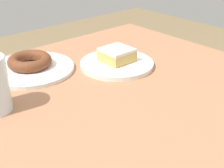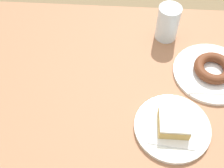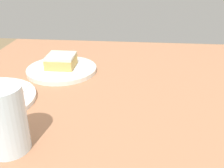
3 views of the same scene
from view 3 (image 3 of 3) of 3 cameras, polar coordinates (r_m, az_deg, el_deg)
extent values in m
cube|color=#A16B4B|center=(0.71, 7.48, -2.31)|extent=(1.08, 0.83, 0.04)
cylinder|color=#AC7151|center=(1.26, -16.55, -9.71)|extent=(0.06, 0.06, 0.71)
cylinder|color=silver|center=(0.80, -10.86, 3.13)|extent=(0.21, 0.21, 0.01)
cube|color=white|center=(0.80, -10.91, 3.64)|extent=(0.13, 0.13, 0.00)
cube|color=tan|center=(0.79, -11.00, 4.71)|extent=(0.08, 0.08, 0.03)
cube|color=beige|center=(0.79, -11.11, 5.97)|extent=(0.08, 0.08, 0.01)
cylinder|color=tan|center=(0.79, -11.13, 6.11)|extent=(0.02, 0.02, 0.00)
cylinder|color=silver|center=(0.48, -22.33, -7.15)|extent=(0.07, 0.07, 0.12)
camera|label=1|loc=(0.41, 75.62, 13.81)|focal=49.37mm
camera|label=2|loc=(1.19, 1.84, 46.65)|focal=47.92mm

